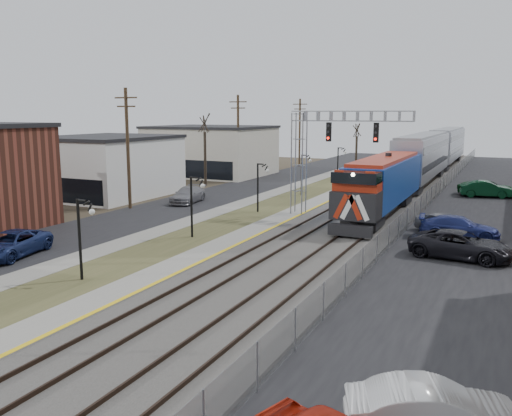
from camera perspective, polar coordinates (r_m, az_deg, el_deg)
The scene contains 24 objects.
ground at distance 19.87m, azimuth -25.37°, elevation -14.80°, with size 160.00×160.00×0.00m, color #473D2D.
street_west at distance 53.49m, azimuth -3.90°, elevation 1.42°, with size 7.00×120.00×0.04m, color black.
sidewalk at distance 51.46m, azimuth 0.48°, elevation 1.12°, with size 2.00×120.00×0.08m, color gray.
grass_median at distance 50.29m, azimuth 3.58°, elevation 0.88°, with size 4.00×120.00×0.06m, color #424525.
platform at distance 49.26m, azimuth 6.82°, elevation 0.74°, with size 2.00×120.00×0.24m, color gray.
ballast_bed at distance 47.94m, azimuth 12.49°, elevation 0.29°, with size 8.00×120.00×0.20m, color #595651.
platform_edge at distance 48.97m, azimuth 7.80°, elevation 0.81°, with size 0.24×120.00×0.01m, color gold.
track_near at distance 48.38m, azimuth 10.19°, elevation 0.67°, with size 1.58×120.00×0.15m.
track_far at distance 47.61m, azimuth 14.26°, elevation 0.36°, with size 1.58×120.00×0.15m.
train at distance 66.27m, azimuth 17.64°, elevation 5.13°, with size 3.00×63.05×5.33m.
signal_gantry at distance 41.34m, azimuth 6.79°, elevation 6.60°, with size 9.00×1.07×8.15m.
lampposts at distance 35.20m, azimuth -6.55°, elevation 0.12°, with size 0.14×62.14×4.00m.
utility_poles at distance 46.35m, azimuth -13.34°, elevation 6.03°, with size 0.28×80.28×10.00m.
fence at distance 47.10m, azimuth 17.50°, elevation 0.75°, with size 0.04×120.00×1.60m, color gray.
buildings_west at distance 50.25m, azimuth -19.63°, elevation 3.74°, with size 14.00×67.00×7.00m.
bare_trees at distance 57.13m, azimuth -3.04°, elevation 4.68°, with size 12.30×42.30×5.95m.
car_lot_b at distance 14.91m, azimuth 18.28°, elevation -19.87°, with size 1.52×4.35×1.43m, color #BABABA.
car_lot_c at distance 32.03m, azimuth 20.73°, elevation -3.72°, with size 2.54×5.50×1.53m, color black.
car_lot_d at distance 37.07m, azimuth 20.60°, elevation -1.98°, with size 2.01×4.95×1.44m, color navy.
car_lot_e at distance 38.25m, azimuth 19.26°, elevation -1.60°, with size 1.61×4.00×1.36m, color slate.
car_lot_f at distance 56.02m, azimuth 23.05°, elevation 1.81°, with size 1.64×4.70×1.55m, color #0B371D.
car_street_a at distance 33.32m, azimuth -24.39°, elevation -3.55°, with size 2.36×5.11×1.42m, color navy.
car_street_b at distance 48.85m, azimuth -7.19°, elevation 1.35°, with size 1.98×4.86×1.41m, color gray.
car_lot_g at distance 57.09m, azimuth 23.14°, elevation 1.90°, with size 2.45×5.32×1.48m, color #0D441A.
Camera 1 is at (14.38, -11.13, 8.03)m, focal length 38.00 mm.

